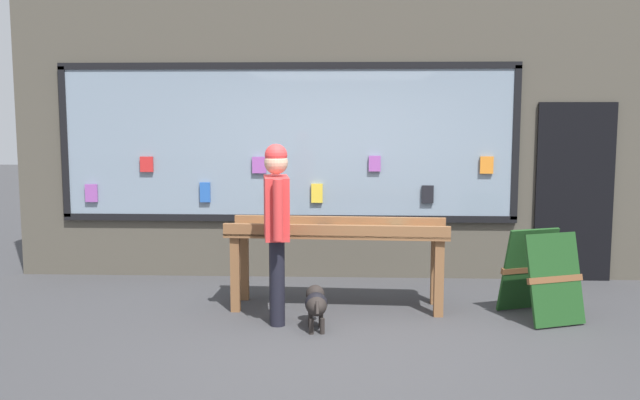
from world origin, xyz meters
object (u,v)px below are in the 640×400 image
Objects in this scene: person_browsing at (276,219)px; sandwich_board_sign at (541,274)px; display_table_main at (337,239)px; small_dog at (316,303)px.

person_browsing reaches higher than sandwich_board_sign.
display_table_main is at bearing -53.66° from person_browsing.
sandwich_board_sign reaches higher than small_dog.
sandwich_board_sign is (2.15, 0.45, 0.19)m from small_dog.
person_browsing is 2.61m from sandwich_board_sign.
small_dog is 0.67× the size of sandwich_board_sign.
sandwich_board_sign is at bearing -92.55° from person_browsing.
sandwich_board_sign is (2.53, 0.27, -0.56)m from person_browsing.
display_table_main reaches higher than small_dog.
person_browsing is at bearing 59.60° from small_dog.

